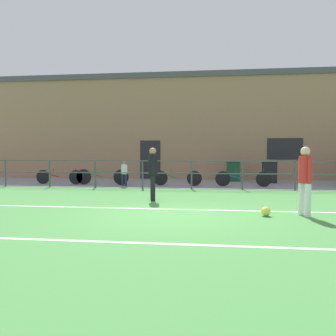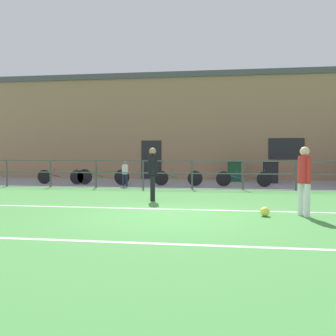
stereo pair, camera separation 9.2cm
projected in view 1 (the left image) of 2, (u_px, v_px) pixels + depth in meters
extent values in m
cube|color=#478C42|center=(174.00, 216.00, 8.68)|extent=(60.00, 44.00, 0.04)
cube|color=white|center=(178.00, 209.00, 9.54)|extent=(36.00, 0.11, 0.00)
cube|color=white|center=(155.00, 243.00, 6.01)|extent=(36.00, 0.11, 0.00)
cube|color=gray|center=(195.00, 183.00, 17.09)|extent=(48.00, 5.00, 0.02)
cylinder|color=#474C51|center=(5.00, 173.00, 15.66)|extent=(0.07, 0.07, 1.15)
cylinder|color=#474C51|center=(50.00, 174.00, 15.40)|extent=(0.07, 0.07, 1.15)
cylinder|color=#474C51|center=(95.00, 174.00, 15.13)|extent=(0.07, 0.07, 1.15)
cylinder|color=#474C51|center=(143.00, 174.00, 14.86)|extent=(0.07, 0.07, 1.15)
cylinder|color=#474C51|center=(192.00, 175.00, 14.59)|extent=(0.07, 0.07, 1.15)
cylinder|color=#474C51|center=(242.00, 175.00, 14.33)|extent=(0.07, 0.07, 1.15)
cylinder|color=#474C51|center=(295.00, 176.00, 14.06)|extent=(0.07, 0.07, 1.15)
cube|color=#474C51|center=(192.00, 161.00, 14.57)|extent=(36.00, 0.04, 0.04)
cube|color=#474C51|center=(192.00, 173.00, 14.59)|extent=(36.00, 0.04, 0.04)
cube|color=#A37A5B|center=(199.00, 130.00, 20.63)|extent=(28.00, 2.40, 5.47)
cube|color=#232328|center=(150.00, 160.00, 19.86)|extent=(1.10, 0.04, 2.10)
cube|color=#232328|center=(285.00, 149.00, 18.88)|extent=(1.80, 0.04, 1.10)
cube|color=#4C4C51|center=(200.00, 78.00, 20.50)|extent=(28.00, 2.56, 0.30)
cylinder|color=black|center=(153.00, 188.00, 11.36)|extent=(0.14, 0.14, 0.77)
cylinder|color=black|center=(153.00, 188.00, 11.12)|extent=(0.14, 0.14, 0.77)
cylinder|color=black|center=(153.00, 165.00, 11.21)|extent=(0.29, 0.29, 0.64)
sphere|color=#A37556|center=(153.00, 151.00, 11.19)|extent=(0.22, 0.22, 0.22)
cylinder|color=black|center=(153.00, 166.00, 11.38)|extent=(0.10, 0.10, 0.57)
cylinder|color=black|center=(153.00, 166.00, 11.04)|extent=(0.10, 0.10, 0.57)
cylinder|color=white|center=(308.00, 200.00, 8.46)|extent=(0.14, 0.14, 0.77)
cylinder|color=white|center=(301.00, 199.00, 8.69)|extent=(0.14, 0.14, 0.77)
cylinder|color=red|center=(305.00, 170.00, 8.54)|extent=(0.29, 0.29, 0.64)
sphere|color=beige|center=(305.00, 151.00, 8.52)|extent=(0.22, 0.22, 0.22)
cylinder|color=red|center=(310.00, 171.00, 8.38)|extent=(0.10, 0.10, 0.57)
cylinder|color=red|center=(300.00, 170.00, 8.71)|extent=(0.10, 0.10, 0.57)
sphere|color=#E5E04C|center=(266.00, 211.00, 8.54)|extent=(0.22, 0.22, 0.22)
cylinder|color=#232D4C|center=(126.00, 180.00, 15.68)|extent=(0.09, 0.09, 0.51)
cylinder|color=#232D4C|center=(123.00, 180.00, 15.75)|extent=(0.09, 0.09, 0.51)
cylinder|color=white|center=(124.00, 169.00, 15.69)|extent=(0.19, 0.19, 0.42)
sphere|color=#A37556|center=(124.00, 163.00, 15.68)|extent=(0.14, 0.14, 0.14)
cylinder|color=white|center=(126.00, 170.00, 15.65)|extent=(0.07, 0.07, 0.38)
cylinder|color=white|center=(122.00, 169.00, 15.74)|extent=(0.07, 0.07, 0.38)
cylinder|color=black|center=(43.00, 177.00, 16.71)|extent=(0.65, 0.04, 0.65)
cylinder|color=black|center=(76.00, 177.00, 16.51)|extent=(0.65, 0.04, 0.65)
cube|color=maroon|center=(59.00, 172.00, 16.60)|extent=(1.22, 0.04, 0.04)
cube|color=maroon|center=(51.00, 175.00, 16.66)|extent=(0.77, 0.03, 0.23)
cylinder|color=maroon|center=(54.00, 170.00, 16.63)|extent=(0.03, 0.03, 0.20)
cylinder|color=maroon|center=(76.00, 171.00, 16.49)|extent=(0.03, 0.03, 0.28)
cylinder|color=black|center=(223.00, 179.00, 15.62)|extent=(0.65, 0.04, 0.65)
cylinder|color=black|center=(264.00, 179.00, 15.40)|extent=(0.65, 0.04, 0.65)
cube|color=#234C99|center=(243.00, 174.00, 15.50)|extent=(1.33, 0.04, 0.04)
cube|color=#234C99|center=(233.00, 176.00, 15.56)|extent=(0.83, 0.03, 0.23)
cylinder|color=#234C99|center=(236.00, 172.00, 15.54)|extent=(0.03, 0.03, 0.20)
cylinder|color=#234C99|center=(264.00, 172.00, 15.38)|extent=(0.03, 0.03, 0.28)
cylinder|color=black|center=(84.00, 177.00, 16.45)|extent=(0.69, 0.04, 0.69)
cylinder|color=black|center=(121.00, 177.00, 16.22)|extent=(0.69, 0.04, 0.69)
cube|color=#1E6633|center=(102.00, 172.00, 16.33)|extent=(1.35, 0.04, 0.04)
cube|color=#1E6633|center=(93.00, 174.00, 16.39)|extent=(0.84, 0.03, 0.25)
cylinder|color=#1E6633|center=(96.00, 170.00, 16.36)|extent=(0.03, 0.03, 0.20)
cylinder|color=#1E6633|center=(121.00, 171.00, 16.21)|extent=(0.03, 0.03, 0.28)
cylinder|color=black|center=(160.00, 178.00, 15.99)|extent=(0.65, 0.04, 0.65)
cylinder|color=black|center=(194.00, 178.00, 15.79)|extent=(0.65, 0.04, 0.65)
cube|color=#1E6633|center=(177.00, 173.00, 15.88)|extent=(1.17, 0.04, 0.04)
cube|color=#1E6633|center=(169.00, 176.00, 15.93)|extent=(0.73, 0.03, 0.23)
cylinder|color=#1E6633|center=(171.00, 171.00, 15.91)|extent=(0.03, 0.03, 0.20)
cylinder|color=#1E6633|center=(194.00, 172.00, 15.77)|extent=(0.03, 0.03, 0.28)
cube|color=black|center=(269.00, 173.00, 17.26)|extent=(0.64, 0.54, 0.96)
cube|color=black|center=(270.00, 162.00, 17.23)|extent=(0.68, 0.57, 0.08)
cube|color=#194C28|center=(233.00, 172.00, 18.20)|extent=(0.64, 0.54, 0.93)
cube|color=#143D20|center=(233.00, 162.00, 18.17)|extent=(0.68, 0.57, 0.08)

